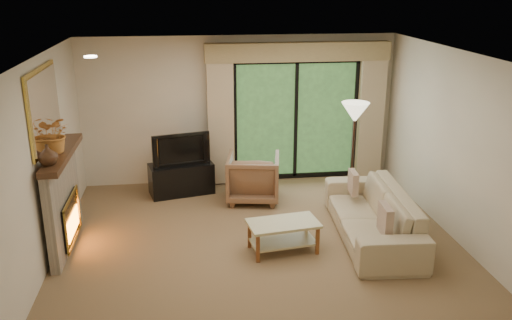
{
  "coord_description": "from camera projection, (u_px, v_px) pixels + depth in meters",
  "views": [
    {
      "loc": [
        -0.94,
        -6.79,
        3.49
      ],
      "look_at": [
        0.0,
        0.3,
        1.1
      ],
      "focal_mm": 38.0,
      "sensor_mm": 36.0,
      "label": 1
    }
  ],
  "objects": [
    {
      "name": "wall_back",
      "position": [
        240.0,
        110.0,
        9.55
      ],
      "size": [
        5.0,
        0.0,
        5.0
      ],
      "primitive_type": "plane",
      "rotation": [
        1.57,
        0.0,
        0.0
      ],
      "color": "beige",
      "rests_on": "ground"
    },
    {
      "name": "curtain_right",
      "position": [
        371.0,
        114.0,
        9.72
      ],
      "size": [
        0.45,
        0.18,
        2.35
      ],
      "primitive_type": "cube",
      "color": "tan",
      "rests_on": "floor"
    },
    {
      "name": "sliding_door",
      "position": [
        296.0,
        120.0,
        9.69
      ],
      "size": [
        2.26,
        0.1,
        2.16
      ],
      "primitive_type": null,
      "color": "black",
      "rests_on": "floor"
    },
    {
      "name": "tv",
      "position": [
        180.0,
        148.0,
        9.06
      ],
      "size": [
        0.97,
        0.34,
        0.56
      ],
      "primitive_type": "imported",
      "rotation": [
        0.0,
        0.0,
        0.23
      ],
      "color": "black",
      "rests_on": "media_console"
    },
    {
      "name": "wall_left",
      "position": [
        44.0,
        161.0,
        6.86
      ],
      "size": [
        0.0,
        5.0,
        5.0
      ],
      "primitive_type": "plane",
      "rotation": [
        1.57,
        0.0,
        1.57
      ],
      "color": "beige",
      "rests_on": "ground"
    },
    {
      "name": "wall_front",
      "position": [
        297.0,
        237.0,
        4.85
      ],
      "size": [
        5.0,
        0.0,
        5.0
      ],
      "primitive_type": "plane",
      "rotation": [
        -1.57,
        0.0,
        0.0
      ],
      "color": "beige",
      "rests_on": "ground"
    },
    {
      "name": "floor",
      "position": [
        259.0,
        241.0,
        7.61
      ],
      "size": [
        5.5,
        5.5,
        0.0
      ],
      "primitive_type": "plane",
      "color": "brown",
      "rests_on": "ground"
    },
    {
      "name": "floor_lamp",
      "position": [
        353.0,
        153.0,
        8.75
      ],
      "size": [
        0.48,
        0.48,
        1.66
      ],
      "primitive_type": null,
      "rotation": [
        0.0,
        0.0,
        0.09
      ],
      "color": "beige",
      "rests_on": "floor"
    },
    {
      "name": "wall_right",
      "position": [
        454.0,
        145.0,
        7.54
      ],
      "size": [
        0.0,
        5.0,
        5.0
      ],
      "primitive_type": "plane",
      "rotation": [
        1.57,
        0.0,
        -1.57
      ],
      "color": "beige",
      "rests_on": "ground"
    },
    {
      "name": "branches",
      "position": [
        55.0,
        134.0,
        6.91
      ],
      "size": [
        0.5,
        0.45,
        0.49
      ],
      "primitive_type": "imported",
      "rotation": [
        0.0,
        0.0,
        -0.16
      ],
      "color": "#C07832",
      "rests_on": "fireplace"
    },
    {
      "name": "media_console",
      "position": [
        181.0,
        179.0,
        9.23
      ],
      "size": [
        1.14,
        0.7,
        0.53
      ],
      "primitive_type": "cube",
      "rotation": [
        0.0,
        0.0,
        0.23
      ],
      "color": "black",
      "rests_on": "floor"
    },
    {
      "name": "cornice",
      "position": [
        298.0,
        52.0,
        9.22
      ],
      "size": [
        3.2,
        0.24,
        0.32
      ],
      "primitive_type": "cube",
      "color": "#9C8559",
      "rests_on": "wall_back"
    },
    {
      "name": "pillow_near",
      "position": [
        385.0,
        220.0,
        6.91
      ],
      "size": [
        0.13,
        0.39,
        0.38
      ],
      "primitive_type": "cube",
      "rotation": [
        0.0,
        0.0,
        -0.07
      ],
      "color": "#562E24",
      "rests_on": "sofa"
    },
    {
      "name": "pillow_far",
      "position": [
        353.0,
        182.0,
        8.2
      ],
      "size": [
        0.12,
        0.35,
        0.35
      ],
      "primitive_type": "cube",
      "rotation": [
        0.0,
        0.0,
        -0.07
      ],
      "color": "#562E24",
      "rests_on": "sofa"
    },
    {
      "name": "mirror",
      "position": [
        44.0,
        108.0,
        6.84
      ],
      "size": [
        0.07,
        1.45,
        1.02
      ],
      "primitive_type": null,
      "color": "gold",
      "rests_on": "wall_left"
    },
    {
      "name": "vase",
      "position": [
        48.0,
        155.0,
        6.49
      ],
      "size": [
        0.27,
        0.27,
        0.25
      ],
      "primitive_type": "imported",
      "rotation": [
        0.0,
        0.0,
        -0.13
      ],
      "color": "#3E2616",
      "rests_on": "fireplace"
    },
    {
      "name": "sofa",
      "position": [
        372.0,
        214.0,
        7.64
      ],
      "size": [
        1.09,
        2.43,
        0.69
      ],
      "primitive_type": "imported",
      "rotation": [
        0.0,
        0.0,
        -1.64
      ],
      "color": "tan",
      "rests_on": "floor"
    },
    {
      "name": "armchair",
      "position": [
        253.0,
        177.0,
        8.91
      ],
      "size": [
        0.97,
        0.99,
        0.78
      ],
      "primitive_type": "imported",
      "rotation": [
        0.0,
        0.0,
        2.97
      ],
      "color": "brown",
      "rests_on": "floor"
    },
    {
      "name": "coffee_table",
      "position": [
        283.0,
        236.0,
        7.27
      ],
      "size": [
        1.0,
        0.64,
        0.42
      ],
      "primitive_type": null,
      "rotation": [
        0.0,
        0.0,
        0.14
      ],
      "color": "tan",
      "rests_on": "floor"
    },
    {
      "name": "fireplace",
      "position": [
        63.0,
        200.0,
        7.26
      ],
      "size": [
        0.24,
        1.7,
        1.37
      ],
      "primitive_type": null,
      "color": "gray",
      "rests_on": "floor"
    },
    {
      "name": "curtain_left",
      "position": [
        221.0,
        118.0,
        9.39
      ],
      "size": [
        0.45,
        0.18,
        2.35
      ],
      "primitive_type": "cube",
      "color": "tan",
      "rests_on": "floor"
    },
    {
      "name": "ceiling",
      "position": [
        259.0,
        54.0,
        6.79
      ],
      "size": [
        5.5,
        5.5,
        0.0
      ],
      "primitive_type": "plane",
      "rotation": [
        3.14,
        0.0,
        0.0
      ],
      "color": "silver",
      "rests_on": "ground"
    }
  ]
}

